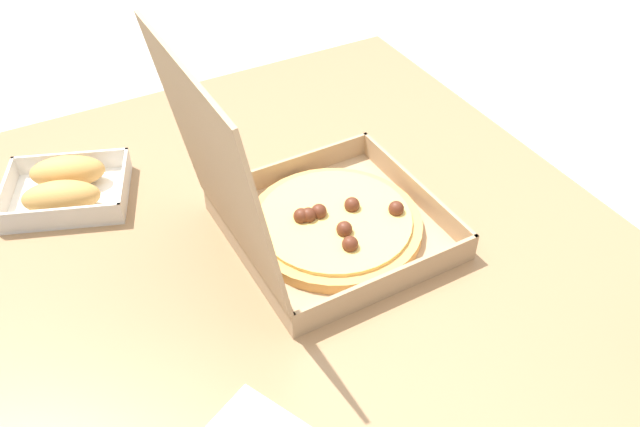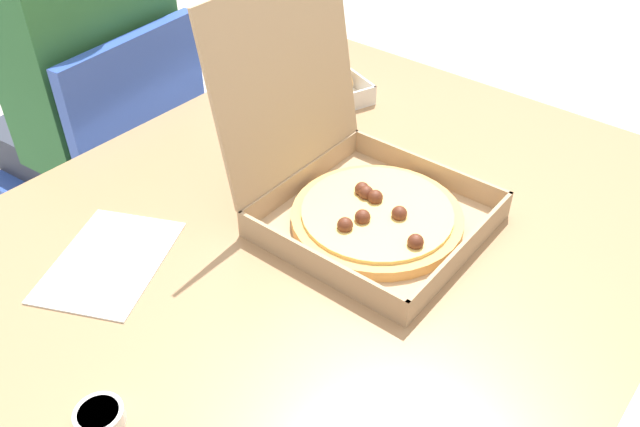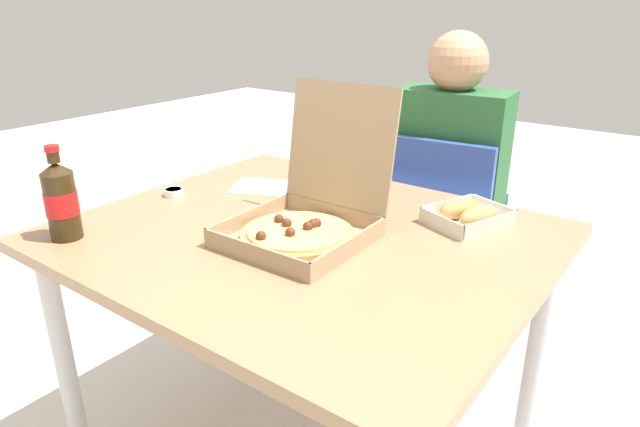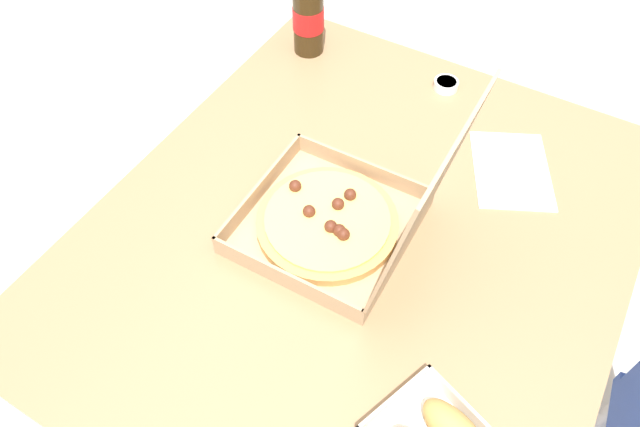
{
  "view_description": "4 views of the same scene",
  "coord_description": "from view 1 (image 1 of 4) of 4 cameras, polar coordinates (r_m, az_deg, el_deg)",
  "views": [
    {
      "loc": [
        -0.61,
        0.32,
        1.39
      ],
      "look_at": [
        0.05,
        -0.05,
        0.73
      ],
      "focal_mm": 36.65,
      "sensor_mm": 36.0,
      "label": 1
    },
    {
      "loc": [
        -0.64,
        -0.48,
        1.36
      ],
      "look_at": [
        -0.02,
        0.02,
        0.72
      ],
      "focal_mm": 36.58,
      "sensor_mm": 36.0,
      "label": 2
    },
    {
      "loc": [
        0.77,
        -0.97,
        1.24
      ],
      "look_at": [
        0.04,
        0.01,
        0.76
      ],
      "focal_mm": 30.96,
      "sensor_mm": 36.0,
      "label": 3
    },
    {
      "loc": [
        0.6,
        0.26,
        1.59
      ],
      "look_at": [
        0.02,
        -0.07,
        0.73
      ],
      "focal_mm": 32.8,
      "sensor_mm": 36.0,
      "label": 4
    }
  ],
  "objects": [
    {
      "name": "dining_table",
      "position": [
        1.02,
        -0.83,
        -6.71
      ],
      "size": [
        1.11,
        0.94,
        0.71
      ],
      "color": "#997551",
      "rests_on": "ground_plane"
    },
    {
      "name": "bread_side_box",
      "position": [
        1.12,
        -21.35,
        2.2
      ],
      "size": [
        0.21,
        0.23,
        0.06
      ],
      "color": "white",
      "rests_on": "dining_table"
    },
    {
      "name": "pizza_box_open",
      "position": [
        0.96,
        -0.27,
        -0.21
      ],
      "size": [
        0.31,
        0.36,
        0.34
      ],
      "color": "tan",
      "rests_on": "dining_table"
    }
  ]
}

